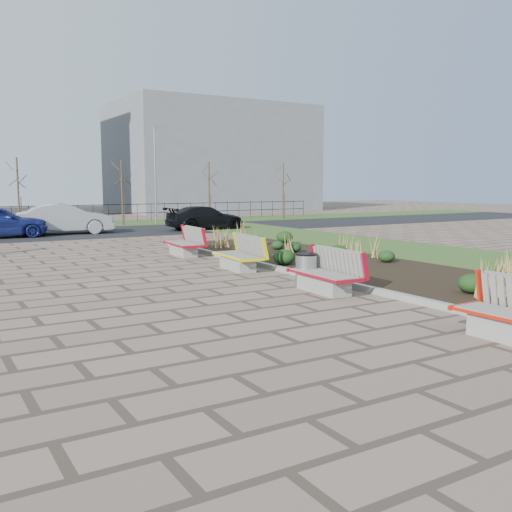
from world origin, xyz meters
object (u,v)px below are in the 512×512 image
bench_b (323,271)px  lamp_east (155,176)px  litter_bin (306,271)px  car_silver (66,219)px  bench_c (237,253)px  car_black (205,218)px  bench_d (183,242)px

bench_b → lamp_east: bearing=81.1°
litter_bin → car_silver: size_ratio=0.17×
bench_b → litter_bin: bench_b is taller
bench_c → car_silver: 15.25m
bench_c → car_black: car_black is taller
lamp_east → car_black: bearing=-81.2°
car_silver → car_black: size_ratio=1.05×
bench_d → lamp_east: bearing=76.0°
bench_b → bench_c: (0.00, 4.15, 0.00)m
bench_b → car_silver: 19.38m
bench_b → lamp_east: size_ratio=0.35×
car_black → car_silver: bearing=80.9°
bench_c → car_black: 15.24m
bench_c → car_silver: size_ratio=0.45×
lamp_east → bench_d: bearing=-107.9°
lamp_east → car_silver: bearing=-146.8°
bench_d → litter_bin: size_ratio=2.57×
bench_c → lamp_east: size_ratio=0.35×
bench_c → litter_bin: 3.34m
bench_d → bench_b: bearing=-86.1°
litter_bin → car_silver: car_silver is taller
bench_c → litter_bin: size_ratio=2.57×
bench_b → litter_bin: (0.08, 0.80, -0.09)m
car_black → bench_b: bearing=161.6°
lamp_east → bench_b: bearing=-102.0°
car_silver → bench_b: bearing=-167.7°
car_silver → lamp_east: bearing=-49.0°
bench_b → car_silver: car_silver is taller
bench_d → car_black: (5.83, 10.11, 0.17)m
car_silver → bench_d: bearing=-164.4°
car_silver → lamp_east: lamp_east is taller
car_black → lamp_east: size_ratio=0.75×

